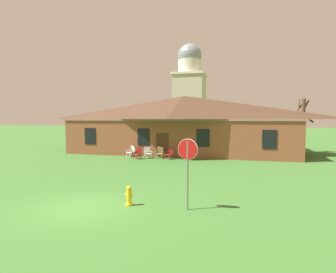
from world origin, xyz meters
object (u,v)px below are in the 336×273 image
(lawn_chair_middle, at_px, (160,152))
(fire_hydrant, at_px, (129,196))
(lawn_chair_near_door, at_px, (138,153))
(lawn_chair_left_end, at_px, (148,152))
(lawn_chair_right_end, at_px, (170,153))
(lawn_chair_by_porch, at_px, (131,151))
(stop_sign, at_px, (188,159))

(lawn_chair_middle, bearing_deg, fire_hydrant, -78.54)
(lawn_chair_near_door, bearing_deg, fire_hydrant, -70.64)
(lawn_chair_left_end, height_order, lawn_chair_right_end, same)
(lawn_chair_by_porch, height_order, lawn_chair_near_door, same)
(lawn_chair_by_porch, height_order, lawn_chair_middle, same)
(lawn_chair_middle, relative_size, fire_hydrant, 1.21)
(lawn_chair_by_porch, distance_m, lawn_chair_middle, 2.71)
(lawn_chair_middle, bearing_deg, stop_sign, -69.13)
(lawn_chair_near_door, height_order, lawn_chair_middle, same)
(lawn_chair_near_door, bearing_deg, stop_sign, -61.47)
(lawn_chair_near_door, relative_size, lawn_chair_right_end, 1.00)
(lawn_chair_right_end, height_order, fire_hydrant, lawn_chair_right_end)
(lawn_chair_near_door, distance_m, fire_hydrant, 13.13)
(stop_sign, bearing_deg, lawn_chair_middle, 110.87)
(lawn_chair_left_end, bearing_deg, lawn_chair_right_end, 0.53)
(lawn_chair_near_door, bearing_deg, lawn_chair_middle, 28.57)
(lawn_chair_middle, bearing_deg, lawn_chair_by_porch, 176.02)
(lawn_chair_left_end, bearing_deg, stop_sign, -64.88)
(lawn_chair_by_porch, bearing_deg, lawn_chair_left_end, -18.01)
(lawn_chair_middle, xyz_separation_m, fire_hydrant, (2.70, -13.29, -0.12))
(fire_hydrant, bearing_deg, lawn_chair_left_end, 105.89)
(lawn_chair_near_door, relative_size, fire_hydrant, 1.21)
(lawn_chair_by_porch, height_order, lawn_chair_left_end, same)
(stop_sign, distance_m, fire_hydrant, 2.81)
(lawn_chair_middle, height_order, lawn_chair_right_end, same)
(fire_hydrant, bearing_deg, lawn_chair_middle, 101.46)
(lawn_chair_right_end, bearing_deg, stop_sign, -72.43)
(stop_sign, xyz_separation_m, lawn_chair_right_end, (-4.07, 12.87, -1.43))
(stop_sign, bearing_deg, lawn_chair_left_end, 115.12)
(lawn_chair_by_porch, distance_m, lawn_chair_left_end, 1.81)
(lawn_chair_middle, height_order, fire_hydrant, lawn_chair_middle)
(lawn_chair_by_porch, relative_size, lawn_chair_middle, 1.00)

